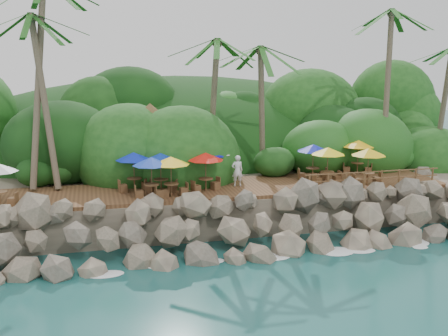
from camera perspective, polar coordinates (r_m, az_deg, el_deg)
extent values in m
plane|color=#19514F|center=(25.75, 3.29, -9.98)|extent=(140.00, 140.00, 0.00)
cube|color=gray|center=(40.42, -3.44, -0.60)|extent=(32.00, 25.20, 2.10)
ellipsoid|color=#143811|center=(47.87, -5.09, -0.06)|extent=(44.80, 28.00, 15.40)
cube|color=brown|center=(30.62, 0.00, -2.20)|extent=(26.00, 5.00, 0.20)
ellipsoid|color=white|center=(25.04, -17.40, -11.05)|extent=(1.20, 0.80, 0.06)
ellipsoid|color=white|center=(25.01, -10.41, -10.74)|extent=(1.20, 0.80, 0.06)
ellipsoid|color=white|center=(25.34, -3.51, -10.27)|extent=(1.20, 0.80, 0.06)
ellipsoid|color=white|center=(26.01, 3.09, -9.69)|extent=(1.20, 0.80, 0.06)
ellipsoid|color=white|center=(26.99, 9.27, -9.03)|extent=(1.20, 0.80, 0.06)
ellipsoid|color=white|center=(28.27, 14.92, -8.33)|extent=(1.20, 0.80, 0.06)
ellipsoid|color=white|center=(29.79, 20.03, -7.63)|extent=(1.20, 0.80, 0.06)
cylinder|color=brown|center=(31.27, -18.61, 6.68)|extent=(1.48, 2.22, 9.56)
ellipsoid|color=#23601E|center=(31.32, -19.18, 15.54)|extent=(6.00, 6.00, 2.40)
cylinder|color=brown|center=(31.58, -19.22, 8.46)|extent=(1.56, 2.69, 11.46)
cylinder|color=brown|center=(33.39, -1.18, 6.36)|extent=(0.82, 1.41, 8.35)
ellipsoid|color=#23601E|center=(33.30, -1.21, 13.56)|extent=(6.00, 6.00, 2.40)
cylinder|color=brown|center=(33.87, 4.05, 6.03)|extent=(0.92, 1.01, 7.94)
ellipsoid|color=#23601E|center=(33.75, 4.14, 12.76)|extent=(6.00, 6.00, 2.40)
cylinder|color=brown|center=(36.73, 17.02, 7.91)|extent=(1.33, 1.86, 10.33)
ellipsoid|color=#23601E|center=(36.84, 17.50, 16.00)|extent=(6.00, 6.00, 2.40)
cylinder|color=brown|center=(39.53, 22.36, 5.95)|extent=(0.55, 1.47, 7.89)
ellipsoid|color=#23601E|center=(39.43, 22.79, 11.68)|extent=(6.00, 6.00, 2.40)
cylinder|color=brown|center=(31.56, -10.00, 0.44)|extent=(0.16, 0.16, 2.40)
cylinder|color=brown|center=(31.86, -4.98, 0.67)|extent=(0.16, 0.16, 2.40)
cylinder|color=brown|center=(34.31, -10.35, 1.28)|extent=(0.16, 0.16, 2.40)
cylinder|color=brown|center=(34.59, -5.72, 1.49)|extent=(0.16, 0.16, 2.40)
cone|color=brown|center=(32.73, -7.87, 4.95)|extent=(5.00, 5.00, 2.20)
cylinder|color=brown|center=(31.86, 10.94, -1.05)|extent=(0.08, 0.08, 0.71)
cylinder|color=brown|center=(31.78, 10.97, -0.41)|extent=(0.80, 0.80, 0.05)
cylinder|color=brown|center=(31.72, 10.99, 0.18)|extent=(0.05, 0.05, 2.10)
cone|color=yellow|center=(31.56, 11.05, 1.80)|extent=(2.01, 2.01, 0.43)
cube|color=brown|center=(31.52, 9.92, -1.39)|extent=(0.46, 0.46, 0.44)
cube|color=brown|center=(32.26, 11.92, -1.18)|extent=(0.46, 0.46, 0.44)
cylinder|color=brown|center=(30.91, -1.69, -1.22)|extent=(0.08, 0.08, 0.71)
cylinder|color=brown|center=(30.84, -1.69, -0.56)|extent=(0.80, 0.80, 0.05)
cylinder|color=brown|center=(30.77, -1.70, 0.05)|extent=(0.05, 0.05, 2.10)
cone|color=#0C0EA6|center=(30.61, -1.71, 1.72)|extent=(2.01, 2.01, 0.43)
cube|color=brown|center=(30.63, -2.78, -1.60)|extent=(0.50, 0.50, 0.44)
cube|color=brown|center=(31.27, -0.62, -1.32)|extent=(0.50, 0.50, 0.44)
cylinder|color=brown|center=(32.04, 15.05, -1.16)|extent=(0.08, 0.08, 0.71)
cylinder|color=brown|center=(31.97, 15.08, -0.52)|extent=(0.80, 0.80, 0.05)
cylinder|color=brown|center=(31.90, 15.11, 0.06)|extent=(0.05, 0.05, 2.10)
cone|color=gold|center=(31.75, 15.19, 1.67)|extent=(2.01, 2.01, 0.43)
cube|color=brown|center=(31.73, 14.00, -1.48)|extent=(0.42, 0.42, 0.44)
cube|color=brown|center=(32.42, 16.05, -1.31)|extent=(0.42, 0.42, 0.44)
cylinder|color=brown|center=(32.86, 9.44, -0.62)|extent=(0.08, 0.08, 0.71)
cylinder|color=brown|center=(32.79, 9.46, 0.00)|extent=(0.80, 0.80, 0.05)
cylinder|color=brown|center=(32.73, 9.47, 0.57)|extent=(0.05, 0.05, 2.10)
cone|color=#0D18AC|center=(32.58, 9.53, 2.14)|extent=(2.01, 2.01, 0.43)
cube|color=brown|center=(32.71, 8.30, -0.88)|extent=(0.45, 0.45, 0.44)
cube|color=brown|center=(33.08, 10.54, -0.82)|extent=(0.45, 0.45, 0.44)
cylinder|color=brown|center=(29.97, -9.54, -1.77)|extent=(0.08, 0.08, 0.71)
cylinder|color=brown|center=(29.89, -9.56, -1.09)|extent=(0.80, 0.80, 0.05)
cylinder|color=brown|center=(29.82, -9.58, -0.46)|extent=(0.05, 0.05, 2.10)
cone|color=#0D24B2|center=(29.65, -9.64, 1.26)|extent=(2.01, 2.01, 0.43)
cube|color=brown|center=(29.79, -10.74, -2.15)|extent=(0.49, 0.49, 0.44)
cube|color=brown|center=(30.21, -8.33, -1.89)|extent=(0.49, 0.49, 0.44)
cylinder|color=brown|center=(29.48, -1.95, -1.83)|extent=(0.08, 0.08, 0.71)
cylinder|color=brown|center=(29.40, -1.96, -1.14)|extent=(0.80, 0.80, 0.05)
cylinder|color=brown|center=(29.33, -1.96, -0.51)|extent=(0.05, 0.05, 2.10)
cone|color=red|center=(29.16, -1.97, 1.24)|extent=(2.01, 2.01, 0.43)
cube|color=brown|center=(29.12, -3.00, -2.28)|extent=(0.53, 0.53, 0.44)
cube|color=brown|center=(29.90, -0.93, -1.90)|extent=(0.53, 0.53, 0.44)
cylinder|color=brown|center=(28.69, -22.83, -3.09)|extent=(0.08, 0.08, 0.71)
cube|color=brown|center=(28.42, -21.60, -3.40)|extent=(0.51, 0.51, 0.44)
cylinder|color=brown|center=(28.38, -5.64, -2.40)|extent=(0.08, 0.08, 0.71)
cylinder|color=brown|center=(28.29, -5.65, -1.68)|extent=(0.80, 0.80, 0.05)
cylinder|color=brown|center=(28.22, -5.66, -1.02)|extent=(0.05, 0.05, 2.10)
cone|color=yellow|center=(28.04, -5.70, 0.79)|extent=(2.01, 2.01, 0.43)
cube|color=brown|center=(28.22, -6.93, -2.78)|extent=(0.46, 0.46, 0.44)
cube|color=brown|center=(28.61, -4.35, -2.54)|extent=(0.46, 0.46, 0.44)
cylinder|color=brown|center=(31.45, -0.99, -1.00)|extent=(0.08, 0.08, 0.71)
cylinder|color=brown|center=(31.37, -1.00, -0.35)|extent=(0.80, 0.80, 0.05)
cylinder|color=brown|center=(31.31, -1.00, 0.25)|extent=(0.05, 0.05, 2.10)
cone|color=white|center=(31.15, -1.00, 1.89)|extent=(2.01, 2.01, 0.43)
cube|color=brown|center=(31.36, -2.19, -1.29)|extent=(0.42, 0.42, 0.44)
cube|color=brown|center=(31.60, 0.20, -1.19)|extent=(0.42, 0.42, 0.44)
cylinder|color=brown|center=(35.16, 14.04, -0.04)|extent=(0.08, 0.08, 0.71)
cylinder|color=brown|center=(35.10, 14.07, 0.55)|extent=(0.80, 0.80, 0.05)
cylinder|color=brown|center=(35.04, 14.10, 1.08)|extent=(0.05, 0.05, 2.10)
cone|color=yellow|center=(34.90, 14.17, 2.55)|extent=(2.01, 2.01, 0.43)
cube|color=brown|center=(35.11, 12.95, -0.23)|extent=(0.52, 0.52, 0.44)
cube|color=brown|center=(35.28, 15.11, -0.27)|extent=(0.52, 0.52, 0.44)
cylinder|color=brown|center=(28.33, -7.69, -2.47)|extent=(0.08, 0.08, 0.71)
cylinder|color=brown|center=(28.25, -7.71, -1.75)|extent=(0.80, 0.80, 0.05)
cylinder|color=brown|center=(28.17, -7.73, -1.09)|extent=(0.05, 0.05, 2.10)
cone|color=#0D2FAB|center=(28.00, -7.77, 0.73)|extent=(2.01, 2.01, 0.43)
cube|color=brown|center=(28.29, -9.03, -2.80)|extent=(0.41, 0.41, 0.44)
cube|color=brown|center=(28.45, -6.35, -2.65)|extent=(0.41, 0.41, 0.44)
cylinder|color=brown|center=(29.52, -6.73, -1.89)|extent=(0.08, 0.08, 0.71)
cylinder|color=brown|center=(29.44, -6.75, -1.20)|extent=(0.80, 0.80, 0.05)
cylinder|color=brown|center=(29.37, -6.76, -0.56)|extent=(0.05, 0.05, 2.10)
cone|color=#0B2C98|center=(29.21, -6.80, 1.18)|extent=(2.01, 2.01, 0.43)
cube|color=brown|center=(29.72, -7.98, -2.09)|extent=(0.52, 0.52, 0.44)
cube|color=brown|center=(29.40, -5.46, -2.18)|extent=(0.52, 0.52, 0.44)
cylinder|color=brown|center=(29.64, 9.10, -1.61)|extent=(0.10, 0.10, 1.00)
cylinder|color=brown|center=(30.09, 11.03, -1.48)|extent=(0.10, 0.10, 1.00)
cylinder|color=brown|center=(30.56, 12.90, -1.36)|extent=(0.10, 0.10, 1.00)
cylinder|color=brown|center=(31.07, 14.72, -1.25)|extent=(0.10, 0.10, 1.00)
cylinder|color=brown|center=(31.61, 16.47, -1.13)|extent=(0.10, 0.10, 1.00)
cylinder|color=brown|center=(32.17, 18.16, -1.02)|extent=(0.10, 0.10, 1.00)
cylinder|color=brown|center=(32.77, 19.79, -0.91)|extent=(0.10, 0.10, 1.00)
cylinder|color=brown|center=(33.39, 21.36, -0.81)|extent=(0.10, 0.10, 1.00)
cube|color=brown|center=(31.25, 15.64, -0.38)|extent=(8.30, 0.06, 0.06)
cube|color=brown|center=(31.33, 15.60, -1.10)|extent=(8.30, 0.06, 0.06)
imported|color=silver|center=(30.60, 1.43, -0.30)|extent=(0.67, 0.46, 1.80)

